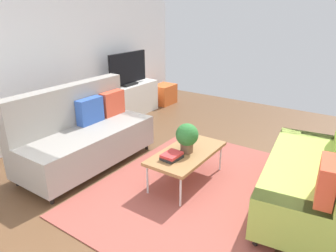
{
  "coord_description": "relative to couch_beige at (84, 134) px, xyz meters",
  "views": [
    {
      "loc": [
        -3.0,
        -1.61,
        2.07
      ],
      "look_at": [
        0.05,
        0.49,
        0.65
      ],
      "focal_mm": 32.93,
      "sensor_mm": 36.0,
      "label": 1
    }
  ],
  "objects": [
    {
      "name": "ground_plane",
      "position": [
        0.43,
        -1.56,
        -0.45
      ],
      "size": [
        7.68,
        7.68,
        0.0
      ],
      "primitive_type": "plane",
      "color": "brown"
    },
    {
      "name": "table_book_1",
      "position": [
        0.12,
        -1.38,
        0.03
      ],
      "size": [
        0.24,
        0.19,
        0.03
      ],
      "primitive_type": "cube",
      "rotation": [
        0.0,
        0.0,
        -0.02
      ],
      "color": "red",
      "rests_on": "table_book_0"
    },
    {
      "name": "storage_trunk",
      "position": [
        3.03,
        0.8,
        -0.23
      ],
      "size": [
        0.52,
        0.4,
        0.44
      ],
      "primitive_type": "cube",
      "color": "orange",
      "rests_on": "ground_plane"
    },
    {
      "name": "bottle_0",
      "position": [
        1.52,
        0.86,
        0.29
      ],
      "size": [
        0.04,
        0.04,
        0.19
      ],
      "primitive_type": "cylinder",
      "color": "silver",
      "rests_on": "tv_console"
    },
    {
      "name": "couch_green",
      "position": [
        0.68,
        -2.84,
        -0.01
      ],
      "size": [
        1.99,
        1.08,
        1.1
      ],
      "rotation": [
        0.0,
        0.0,
        0.13
      ],
      "color": "#A3BC4C",
      "rests_on": "ground_plane"
    },
    {
      "name": "coffee_table",
      "position": [
        0.38,
        -1.42,
        -0.05
      ],
      "size": [
        1.1,
        0.56,
        0.42
      ],
      "color": "#9E7042",
      "rests_on": "ground_plane"
    },
    {
      "name": "couch_beige",
      "position": [
        0.0,
        0.0,
        0.0
      ],
      "size": [
        1.9,
        0.85,
        1.1
      ],
      "rotation": [
        0.0,
        0.0,
        3.15
      ],
      "color": "gray",
      "rests_on": "ground_plane"
    },
    {
      "name": "vase_0",
      "position": [
        1.35,
        0.95,
        0.26
      ],
      "size": [
        0.11,
        0.11,
        0.14
      ],
      "primitive_type": "cylinder",
      "color": "#B24C4C",
      "rests_on": "tv_console"
    },
    {
      "name": "area_rug",
      "position": [
        0.33,
        -1.62,
        -0.44
      ],
      "size": [
        2.9,
        2.2,
        0.01
      ],
      "primitive_type": "cube",
      "color": "#9E4C42",
      "rests_on": "ground_plane"
    },
    {
      "name": "wall_far",
      "position": [
        0.43,
        1.24,
        1.0
      ],
      "size": [
        6.4,
        0.12,
        2.9
      ],
      "primitive_type": "cube",
      "color": "silver",
      "rests_on": "ground_plane"
    },
    {
      "name": "potted_plant",
      "position": [
        0.38,
        -1.42,
        0.18
      ],
      "size": [
        0.28,
        0.28,
        0.36
      ],
      "color": "brown",
      "rests_on": "coffee_table"
    },
    {
      "name": "table_book_0",
      "position": [
        0.12,
        -1.38,
        -0.01
      ],
      "size": [
        0.26,
        0.2,
        0.04
      ],
      "primitive_type": "cube",
      "rotation": [
        0.0,
        0.0,
        -0.11
      ],
      "color": "#262626",
      "rests_on": "coffee_table"
    },
    {
      "name": "tv",
      "position": [
        1.93,
        0.88,
        0.51
      ],
      "size": [
        1.0,
        0.2,
        0.64
      ],
      "color": "black",
      "rests_on": "tv_console"
    },
    {
      "name": "tv_console",
      "position": [
        1.93,
        0.9,
        -0.13
      ],
      "size": [
        1.4,
        0.44,
        0.64
      ],
      "primitive_type": "cube",
      "color": "silver",
      "rests_on": "ground_plane"
    }
  ]
}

